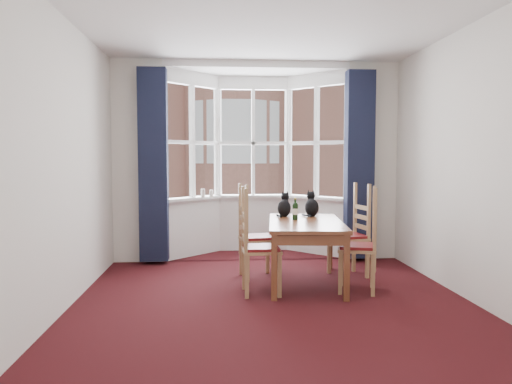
{
  "coord_description": "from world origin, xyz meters",
  "views": [
    {
      "loc": [
        -0.54,
        -4.77,
        1.46
      ],
      "look_at": [
        -0.1,
        1.05,
        1.05
      ],
      "focal_mm": 35.0,
      "sensor_mm": 36.0,
      "label": 1
    }
  ],
  "objects": [
    {
      "name": "floor",
      "position": [
        0.0,
        0.0,
        0.0
      ],
      "size": [
        4.5,
        4.5,
        0.0
      ],
      "primitive_type": "plane",
      "color": "black",
      "rests_on": "ground"
    },
    {
      "name": "curtain_right",
      "position": [
        1.42,
        2.07,
        1.35
      ],
      "size": [
        0.38,
        0.22,
        2.6
      ],
      "primitive_type": "cube",
      "color": "#161B32",
      "rests_on": "floor"
    },
    {
      "name": "bay_window",
      "position": [
        0.0,
        2.75,
        1.4
      ],
      "size": [
        2.76,
        0.94,
        2.8
      ],
      "color": "white",
      "rests_on": "floor"
    },
    {
      "name": "tenement_building",
      "position": [
        0.0,
        14.01,
        1.6
      ],
      "size": [
        18.4,
        7.8,
        15.2
      ],
      "color": "#A26654",
      "rests_on": "street"
    },
    {
      "name": "dining_table",
      "position": [
        0.46,
        0.88,
        0.64
      ],
      "size": [
        1.0,
        1.64,
        0.72
      ],
      "color": "brown",
      "rests_on": "floor"
    },
    {
      "name": "wall_back_pier_right",
      "position": [
        1.65,
        2.25,
        1.4
      ],
      "size": [
        0.7,
        0.12,
        2.8
      ],
      "primitive_type": "cube",
      "color": "silver",
      "rests_on": "floor"
    },
    {
      "name": "chair_right_far",
      "position": [
        1.13,
        1.2,
        0.47
      ],
      "size": [
        0.47,
        0.49,
        0.92
      ],
      "color": "#A37B4F",
      "rests_on": "floor"
    },
    {
      "name": "wall_right",
      "position": [
        2.0,
        0.0,
        1.4
      ],
      "size": [
        0.0,
        4.5,
        4.5
      ],
      "primitive_type": "plane",
      "rotation": [
        1.57,
        0.0,
        -1.57
      ],
      "color": "silver",
      "rests_on": "floor"
    },
    {
      "name": "wall_left",
      "position": [
        -2.0,
        0.0,
        1.4
      ],
      "size": [
        0.0,
        4.5,
        4.5
      ],
      "primitive_type": "plane",
      "rotation": [
        1.57,
        0.0,
        1.57
      ],
      "color": "silver",
      "rests_on": "floor"
    },
    {
      "name": "chair_left_far",
      "position": [
        -0.16,
        1.17,
        0.47
      ],
      "size": [
        0.46,
        0.48,
        0.92
      ],
      "color": "#A37B4F",
      "rests_on": "floor"
    },
    {
      "name": "wall_back_pier_left",
      "position": [
        -1.65,
        2.25,
        1.4
      ],
      "size": [
        0.7,
        0.12,
        2.8
      ],
      "primitive_type": "cube",
      "color": "silver",
      "rests_on": "floor"
    },
    {
      "name": "cat_left",
      "position": [
        0.28,
        1.38,
        0.84
      ],
      "size": [
        0.22,
        0.26,
        0.32
      ],
      "color": "black",
      "rests_on": "dining_table"
    },
    {
      "name": "chair_right_near",
      "position": [
        1.04,
        0.46,
        0.47
      ],
      "size": [
        0.5,
        0.51,
        0.92
      ],
      "color": "#A37B4F",
      "rests_on": "floor"
    },
    {
      "name": "wall_near",
      "position": [
        0.0,
        -2.25,
        1.4
      ],
      "size": [
        4.0,
        0.0,
        4.0
      ],
      "primitive_type": "plane",
      "rotation": [
        -1.57,
        0.0,
        0.0
      ],
      "color": "silver",
      "rests_on": "floor"
    },
    {
      "name": "curtain_left",
      "position": [
        -1.42,
        2.07,
        1.35
      ],
      "size": [
        0.38,
        0.22,
        2.6
      ],
      "primitive_type": "cube",
      "color": "#161B32",
      "rests_on": "floor"
    },
    {
      "name": "candle_short",
      "position": [
        -0.65,
        2.63,
        0.92
      ],
      "size": [
        0.06,
        0.06,
        0.1
      ],
      "primitive_type": "cylinder",
      "color": "white",
      "rests_on": "bay_window"
    },
    {
      "name": "cat_right",
      "position": [
        0.62,
        1.38,
        0.85
      ],
      "size": [
        0.17,
        0.25,
        0.33
      ],
      "color": "black",
      "rests_on": "dining_table"
    },
    {
      "name": "ceiling",
      "position": [
        0.0,
        0.0,
        2.8
      ],
      "size": [
        4.5,
        4.5,
        0.0
      ],
      "primitive_type": "plane",
      "rotation": [
        3.14,
        0.0,
        0.0
      ],
      "color": "white",
      "rests_on": "floor"
    },
    {
      "name": "wine_bottle",
      "position": [
        0.36,
        1.04,
        0.83
      ],
      "size": [
        0.07,
        0.07,
        0.26
      ],
      "color": "black",
      "rests_on": "dining_table"
    },
    {
      "name": "candle_tall",
      "position": [
        -0.77,
        2.6,
        0.93
      ],
      "size": [
        0.06,
        0.06,
        0.12
      ],
      "primitive_type": "cylinder",
      "color": "white",
      "rests_on": "bay_window"
    },
    {
      "name": "street",
      "position": [
        0.0,
        32.25,
        -6.0
      ],
      "size": [
        80.0,
        80.0,
        0.0
      ],
      "primitive_type": "plane",
      "color": "#333335",
      "rests_on": "ground"
    },
    {
      "name": "chair_left_near",
      "position": [
        -0.18,
        0.47,
        0.47
      ],
      "size": [
        0.41,
        0.43,
        0.92
      ],
      "color": "#A37B4F",
      "rests_on": "floor"
    }
  ]
}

